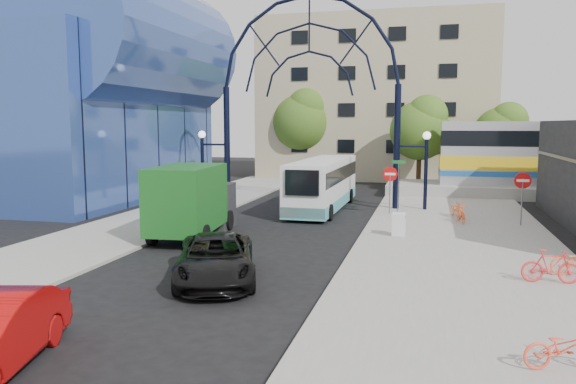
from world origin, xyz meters
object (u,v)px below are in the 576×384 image
(stop_sign, at_px, (390,178))
(tree_north_a, at_px, (421,127))
(bike_far_c, at_px, (565,347))
(bike_far_b, at_px, (551,266))
(gateway_arch, at_px, (309,58))
(bike_near_b, at_px, (461,213))
(street_name_sign, at_px, (399,175))
(green_truck, at_px, (193,201))
(black_suv, at_px, (216,259))
(sandwich_board, at_px, (399,222))
(city_bus, at_px, (323,183))
(tree_north_b, at_px, (303,119))
(do_not_enter_sign, at_px, (523,186))
(tree_north_c, at_px, (503,131))
(bike_near_a, at_px, (456,208))

(stop_sign, relative_size, tree_north_a, 0.36)
(bike_far_c, bearing_deg, bike_far_b, -26.31)
(gateway_arch, xyz_separation_m, bike_near_b, (8.32, -3.93, -7.98))
(street_name_sign, height_order, green_truck, green_truck)
(gateway_arch, distance_m, black_suv, 17.75)
(gateway_arch, distance_m, sandwich_board, 12.52)
(stop_sign, relative_size, sandwich_board, 2.53)
(city_bus, bearing_deg, bike_far_b, -54.55)
(tree_north_b, height_order, bike_far_c, tree_north_b)
(do_not_enter_sign, height_order, sandwich_board, do_not_enter_sign)
(tree_north_c, relative_size, bike_far_b, 3.87)
(black_suv, xyz_separation_m, bike_near_b, (7.83, 11.98, -0.13))
(sandwich_board, height_order, bike_near_a, sandwich_board)
(bike_near_a, xyz_separation_m, bike_far_b, (2.18, -11.75, 0.06))
(bike_far_b, height_order, bike_far_c, bike_far_b)
(city_bus, relative_size, green_truck, 1.63)
(street_name_sign, distance_m, bike_far_c, 19.51)
(stop_sign, distance_m, black_suv, 14.62)
(tree_north_b, distance_m, bike_far_c, 38.95)
(green_truck, height_order, bike_far_b, green_truck)
(city_bus, xyz_separation_m, green_truck, (-3.91, -9.19, 0.08))
(street_name_sign, height_order, city_bus, street_name_sign)
(gateway_arch, distance_m, bike_far_b, 19.18)
(street_name_sign, bearing_deg, green_truck, -134.64)
(do_not_enter_sign, relative_size, tree_north_b, 0.31)
(street_name_sign, bearing_deg, stop_sign, -123.64)
(bike_near_b, bearing_deg, bike_far_c, -97.92)
(sandwich_board, bearing_deg, city_bus, 121.71)
(tree_north_a, distance_m, bike_near_b, 16.51)
(gateway_arch, distance_m, bike_far_c, 23.83)
(stop_sign, bearing_deg, black_suv, -107.22)
(street_name_sign, height_order, bike_far_b, street_name_sign)
(stop_sign, relative_size, bike_far_b, 1.49)
(bike_far_b, bearing_deg, bike_near_b, 8.02)
(street_name_sign, bearing_deg, bike_far_b, -67.80)
(stop_sign, relative_size, tree_north_c, 0.38)
(tree_north_a, relative_size, bike_near_b, 4.62)
(tree_north_a, height_order, bike_near_b, tree_north_a)
(sandwich_board, relative_size, bike_near_a, 0.58)
(tree_north_a, xyz_separation_m, green_truck, (-9.09, -21.60, -3.06))
(city_bus, distance_m, bike_near_a, 7.52)
(tree_north_b, relative_size, bike_near_b, 5.28)
(gateway_arch, distance_m, tree_north_c, 18.95)
(do_not_enter_sign, relative_size, bike_near_b, 1.64)
(gateway_arch, relative_size, street_name_sign, 4.87)
(bike_near_b, bearing_deg, bike_far_b, -90.27)
(street_name_sign, xyz_separation_m, sandwich_board, (0.40, -6.62, -1.39))
(bike_near_a, bearing_deg, city_bus, 150.26)
(gateway_arch, relative_size, bike_far_c, 8.31)
(sandwich_board, distance_m, black_suv, 9.40)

